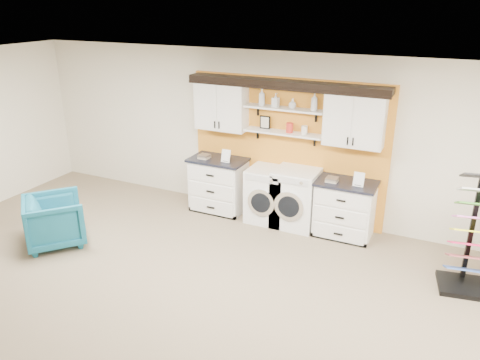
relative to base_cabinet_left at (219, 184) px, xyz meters
The scene contains 22 objects.
floor 3.84m from the base_cabinet_left, 72.76° to the right, with size 10.00×10.00×0.00m, color #826D58.
ceiling 4.46m from the base_cabinet_left, 72.76° to the right, with size 10.00×10.00×0.00m, color white.
wall_back 1.50m from the base_cabinet_left, 17.63° to the left, with size 10.00×10.00×0.00m, color beige.
accent_panel 1.38m from the base_cabinet_left, 16.00° to the left, with size 3.40×0.07×2.40m, color orange.
upper_cabinet_left 1.40m from the base_cabinet_left, 90.00° to the left, with size 0.90×0.35×0.84m.
upper_cabinet_right 2.66m from the base_cabinet_left, ahead, with size 0.90×0.35×0.84m.
shelf_lower 1.55m from the base_cabinet_left, ahead, with size 1.32×0.28×0.03m, color white.
shelf_upper 1.84m from the base_cabinet_left, ahead, with size 1.32×0.28×0.03m, color white.
crown_molding 2.17m from the base_cabinet_left, ahead, with size 3.30×0.41×0.13m.
picture_frame 1.42m from the base_cabinet_left, 14.85° to the left, with size 0.18×0.02×0.22m.
canister_red 1.69m from the base_cabinet_left, ahead, with size 0.11×0.11×0.16m, color red.
canister_cream 1.87m from the base_cabinet_left, ahead, with size 0.10×0.10×0.14m, color silver.
base_cabinet_left is the anchor object (origin of this frame).
base_cabinet_right 2.26m from the base_cabinet_left, ahead, with size 0.94×0.66×0.92m.
washer 0.96m from the base_cabinet_left, ahead, with size 0.67×0.71×0.93m.
dryer 1.44m from the base_cabinet_left, ahead, with size 0.71×0.71×0.99m.
sample_rack 4.15m from the base_cabinet_left, 10.76° to the right, with size 0.74×0.65×1.80m.
armchair 2.77m from the base_cabinet_left, 127.70° to the right, with size 0.83×0.85×0.77m, color #145E78.
soap_bottle_a 1.77m from the base_cabinet_left, 12.20° to the left, with size 0.10×0.11×0.27m, color silver.
soap_bottle_b 1.85m from the base_cabinet_left, ahead, with size 0.10×0.10×0.22m, color silver.
soap_bottle_c 2.00m from the base_cabinet_left, ahead, with size 0.12×0.12×0.16m, color silver.
soap_bottle_d 2.28m from the base_cabinet_left, ahead, with size 0.11×0.11×0.28m, color silver.
Camera 1 is at (2.53, -3.16, 3.58)m, focal length 35.00 mm.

